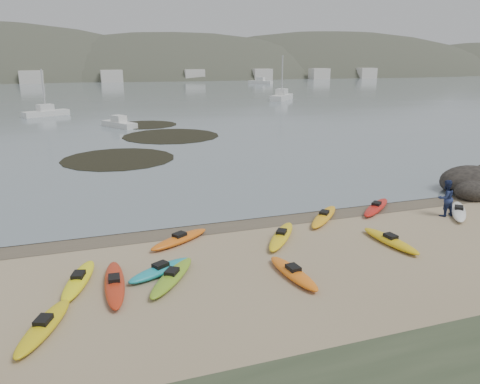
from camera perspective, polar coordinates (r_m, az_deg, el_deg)
name	(u,v)px	position (r m, az deg, el deg)	size (l,w,h in m)	color
ground	(240,221)	(23.51, 0.00, -3.52)	(600.00, 600.00, 0.00)	tan
wet_sand	(242,223)	(23.24, 0.24, -3.74)	(60.00, 60.00, 0.00)	brown
water	(87,71)	(321.13, -18.20, 13.86)	(1200.00, 1200.00, 0.00)	slate
kayaks	(261,248)	(19.80, 2.63, -6.86)	(22.21, 9.70, 0.34)	red
person_east	(446,198)	(26.17, 23.79, -0.68)	(0.93, 0.72, 1.91)	navy
rock_cluster	(480,187)	(32.15, 27.19, 0.53)	(5.42, 4.01, 1.90)	black
kelp_mats	(149,139)	(48.09, -11.04, 6.35)	(15.68, 27.70, 0.04)	black
moored_boats	(148,93)	(105.57, -11.18, 11.75)	(90.45, 90.50, 1.17)	silver
far_hills	(185,111)	(221.20, -6.78, 9.75)	(550.00, 135.00, 80.00)	#384235
far_town	(117,76)	(166.58, -14.81, 13.50)	(199.00, 5.00, 4.00)	beige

